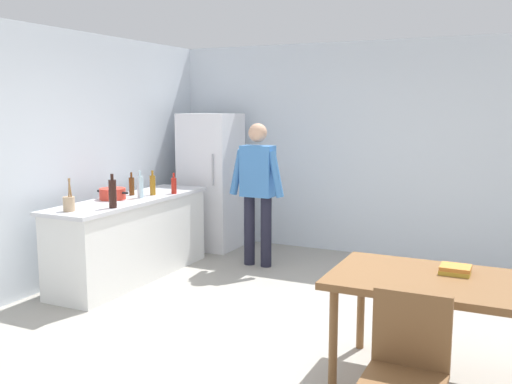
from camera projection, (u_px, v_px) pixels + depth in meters
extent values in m
plane|color=#9E998E|center=(266.00, 333.00, 4.84)|extent=(14.00, 14.00, 0.00)
cube|color=silver|center=(363.00, 149.00, 7.32)|extent=(6.40, 0.12, 2.70)
cube|color=silver|center=(46.00, 159.00, 5.93)|extent=(0.12, 5.60, 2.70)
cube|color=white|center=(132.00, 240.00, 6.35)|extent=(0.60, 2.12, 0.86)
cube|color=silver|center=(130.00, 200.00, 6.28)|extent=(0.64, 2.20, 0.04)
cube|color=white|center=(211.00, 181.00, 7.66)|extent=(0.70, 0.64, 1.80)
cylinder|color=#B2B2B7|center=(213.00, 170.00, 7.24)|extent=(0.02, 0.02, 0.40)
cylinder|color=#1E1E2D|center=(249.00, 230.00, 6.88)|extent=(0.13, 0.13, 0.84)
cylinder|color=#1E1E2D|center=(266.00, 232.00, 6.79)|extent=(0.13, 0.13, 0.84)
cube|color=#3D75B7|center=(258.00, 171.00, 6.73)|extent=(0.38, 0.22, 0.60)
sphere|color=tan|center=(258.00, 133.00, 6.66)|extent=(0.22, 0.22, 0.22)
cylinder|color=#3D75B7|center=(237.00, 172.00, 6.80)|extent=(0.20, 0.09, 0.55)
cylinder|color=#3D75B7|center=(276.00, 174.00, 6.59)|extent=(0.20, 0.09, 0.55)
cube|color=brown|center=(436.00, 281.00, 3.87)|extent=(1.40, 0.90, 0.05)
cylinder|color=brown|center=(333.00, 337.00, 3.87)|extent=(0.06, 0.06, 0.70)
cylinder|color=brown|center=(361.00, 305.00, 4.50)|extent=(0.06, 0.06, 0.70)
cube|color=brown|center=(403.00, 384.00, 2.97)|extent=(0.42, 0.42, 0.04)
cube|color=brown|center=(411.00, 329.00, 3.11)|extent=(0.42, 0.04, 0.42)
cylinder|color=red|center=(113.00, 194.00, 6.18)|extent=(0.28, 0.28, 0.12)
cube|color=black|center=(100.00, 191.00, 6.25)|extent=(0.06, 0.03, 0.02)
cube|color=black|center=(125.00, 193.00, 6.11)|extent=(0.06, 0.03, 0.02)
cylinder|color=tan|center=(69.00, 204.00, 5.48)|extent=(0.11, 0.11, 0.14)
cylinder|color=olive|center=(70.00, 190.00, 5.46)|extent=(0.02, 0.05, 0.22)
cylinder|color=olive|center=(69.00, 190.00, 5.44)|extent=(0.02, 0.04, 0.22)
cylinder|color=black|center=(113.00, 194.00, 5.65)|extent=(0.08, 0.08, 0.28)
cylinder|color=black|center=(112.00, 177.00, 5.62)|extent=(0.03, 0.03, 0.06)
cylinder|color=#996619|center=(153.00, 185.00, 6.47)|extent=(0.06, 0.06, 0.22)
cylinder|color=#996619|center=(152.00, 173.00, 6.45)|extent=(0.03, 0.03, 0.06)
cylinder|color=#B22319|center=(174.00, 186.00, 6.57)|extent=(0.06, 0.06, 0.18)
cylinder|color=#B22319|center=(174.00, 176.00, 6.56)|extent=(0.02, 0.02, 0.06)
cylinder|color=silver|center=(140.00, 187.00, 6.27)|extent=(0.07, 0.07, 0.24)
cylinder|color=silver|center=(140.00, 173.00, 6.25)|extent=(0.03, 0.03, 0.06)
cylinder|color=#5B3314|center=(132.00, 186.00, 6.46)|extent=(0.06, 0.06, 0.20)
cylinder|color=#5B3314|center=(131.00, 175.00, 6.45)|extent=(0.02, 0.02, 0.06)
cube|color=gold|center=(455.00, 272.00, 3.95)|extent=(0.20, 0.14, 0.03)
cube|color=orange|center=(456.00, 268.00, 3.97)|extent=(0.20, 0.18, 0.03)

